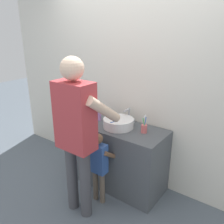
{
  "coord_description": "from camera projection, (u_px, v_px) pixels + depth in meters",
  "views": [
    {
      "loc": [
        1.48,
        -1.87,
        1.95
      ],
      "look_at": [
        0.0,
        0.15,
        1.05
      ],
      "focal_mm": 37.65,
      "sensor_mm": 36.0,
      "label": 1
    }
  ],
  "objects": [
    {
      "name": "soap_bottle",
      "position": [
        99.0,
        115.0,
        3.04
      ],
      "size": [
        0.06,
        0.06,
        0.16
      ],
      "color": "#B27FC6",
      "rests_on": "vanity_cabinet"
    },
    {
      "name": "ground_plane",
      "position": [
        105.0,
        195.0,
        2.9
      ],
      "size": [
        14.0,
        14.0,
        0.0
      ],
      "primitive_type": "plane",
      "color": "slate"
    },
    {
      "name": "sink_basin",
      "position": [
        118.0,
        123.0,
        2.82
      ],
      "size": [
        0.37,
        0.37,
        0.11
      ],
      "color": "white",
      "rests_on": "vanity_cabinet"
    },
    {
      "name": "child_toddler",
      "position": [
        99.0,
        162.0,
        2.65
      ],
      "size": [
        0.27,
        0.27,
        0.87
      ],
      "color": "#6B5B4C",
      "rests_on": "ground"
    },
    {
      "name": "adult_parent",
      "position": [
        77.0,
        126.0,
        2.33
      ],
      "size": [
        0.53,
        0.56,
        1.72
      ],
      "color": "#47474C",
      "rests_on": "ground"
    },
    {
      "name": "toothbrush_cup",
      "position": [
        144.0,
        128.0,
        2.68
      ],
      "size": [
        0.07,
        0.07,
        0.21
      ],
      "color": "#D86666",
      "rests_on": "vanity_cabinet"
    },
    {
      "name": "back_wall",
      "position": [
        134.0,
        79.0,
        2.91
      ],
      "size": [
        4.4,
        0.08,
        2.7
      ],
      "color": "silver",
      "rests_on": "ground"
    },
    {
      "name": "faucet",
      "position": [
        128.0,
        116.0,
        2.98
      ],
      "size": [
        0.18,
        0.14,
        0.18
      ],
      "color": "#B7BABF",
      "rests_on": "vanity_cabinet"
    },
    {
      "name": "vanity_cabinet",
      "position": [
        119.0,
        156.0,
        2.99
      ],
      "size": [
        1.16,
        0.54,
        0.82
      ],
      "primitive_type": "cube",
      "color": "#4C5156",
      "rests_on": "ground"
    }
  ]
}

